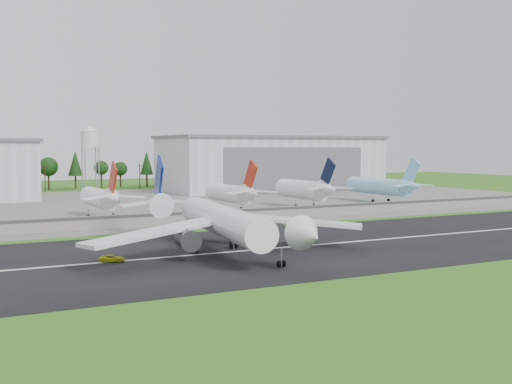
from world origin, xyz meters
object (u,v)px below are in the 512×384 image
parked_jet_red_b (233,193)px  parked_jet_skyblue (383,186)px  ground_vehicle (112,258)px  parked_jet_red_a (102,198)px  main_airliner (224,228)px  parked_jet_navy (307,189)px

parked_jet_red_b → parked_jet_skyblue: size_ratio=0.84×
ground_vehicle → parked_jet_red_a: bearing=12.1°
main_airliner → parked_jet_red_b: main_airliner is taller
main_airliner → ground_vehicle: size_ratio=13.43×
main_airliner → parked_jet_skyblue: (95.51, 72.01, 1.32)m
ground_vehicle → parked_jet_red_a: (14.94, 66.54, 5.29)m
parked_jet_navy → parked_jet_red_b: bearing=-179.9°
parked_jet_red_b → parked_jet_skyblue: parked_jet_skyblue is taller
ground_vehicle → parked_jet_navy: size_ratio=0.14×
parked_jet_red_a → parked_jet_skyblue: (101.77, 5.04, 0.21)m
parked_jet_red_a → parked_jet_red_b: parked_jet_red_b is taller
parked_jet_red_a → main_airliner: bearing=-84.7°
main_airliner → parked_jet_navy: 90.25m
parked_jet_skyblue → main_airliner: bearing=-143.0°
parked_jet_red_a → parked_jet_red_b: 40.05m
main_airliner → parked_jet_red_b: (33.79, 66.98, 1.17)m
ground_vehicle → parked_jet_red_a: 68.40m
main_airliner → parked_jet_navy: main_airliner is taller
ground_vehicle → parked_jet_navy: 105.50m
parked_jet_navy → ground_vehicle: bearing=-140.8°
ground_vehicle → parked_jet_skyblue: bearing=-33.7°
parked_jet_red_b → parked_jet_navy: bearing=0.1°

